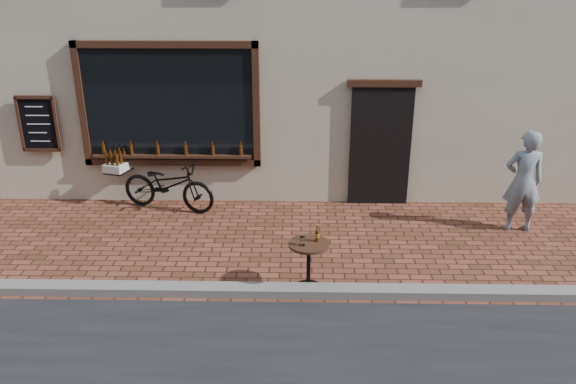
{
  "coord_description": "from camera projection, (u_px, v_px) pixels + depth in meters",
  "views": [
    {
      "loc": [
        0.43,
        -6.35,
        4.12
      ],
      "look_at": [
        0.27,
        1.2,
        1.1
      ],
      "focal_mm": 35.0,
      "sensor_mm": 36.0,
      "label": 1
    }
  ],
  "objects": [
    {
      "name": "pedestrian",
      "position": [
        523.0,
        181.0,
        9.21
      ],
      "size": [
        0.65,
        0.44,
        1.73
      ],
      "primitive_type": "imported",
      "rotation": [
        0.0,
        0.0,
        3.1
      ],
      "color": "gray",
      "rests_on": "ground"
    },
    {
      "name": "bistro_table",
      "position": [
        309.0,
        256.0,
        7.56
      ],
      "size": [
        0.55,
        0.55,
        0.95
      ],
      "color": "black",
      "rests_on": "ground"
    },
    {
      "name": "cargo_bicycle",
      "position": [
        166.0,
        184.0,
        10.16
      ],
      "size": [
        2.15,
        1.13,
        1.01
      ],
      "rotation": [
        0.0,
        0.0,
        1.29
      ],
      "color": "black",
      "rests_on": "ground"
    },
    {
      "name": "kerb",
      "position": [
        267.0,
        290.0,
        7.6
      ],
      "size": [
        90.0,
        0.25,
        0.12
      ],
      "primitive_type": "cube",
      "color": "slate",
      "rests_on": "ground"
    },
    {
      "name": "ground",
      "position": [
        266.0,
        302.0,
        7.43
      ],
      "size": [
        90.0,
        90.0,
        0.0
      ],
      "primitive_type": "plane",
      "color": "#522C1A",
      "rests_on": "ground"
    }
  ]
}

